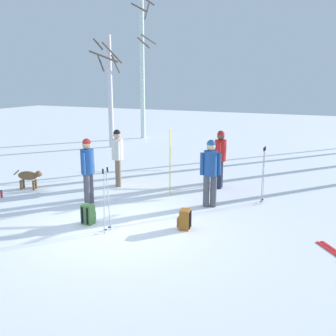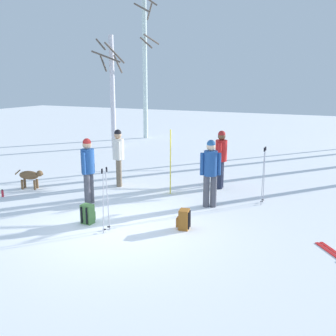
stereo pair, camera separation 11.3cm
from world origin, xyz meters
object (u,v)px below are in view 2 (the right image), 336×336
ski_pair_planted_0 (170,162)px  backpack_0 (88,214)px  dog (30,176)px  backpack_1 (184,220)px  birch_tree_1 (145,65)px  ski_poles_1 (105,198)px  person_2 (88,167)px  person_1 (210,169)px  water_bottle_0 (3,193)px  person_3 (118,154)px  person_0 (221,156)px  birch_tree_0 (112,88)px  ski_poles_0 (264,174)px

ski_pair_planted_0 → backpack_0: 3.07m
dog → backpack_1: (5.30, -0.97, -0.17)m
birch_tree_1 → backpack_1: bearing=-58.0°
birch_tree_1 → dog: bearing=-80.4°
ski_poles_1 → backpack_0: size_ratio=3.15×
person_2 → ski_pair_planted_0: ski_pair_planted_0 is taller
person_1 → ski_poles_1: (-1.44, -2.48, -0.24)m
backpack_0 → backpack_1: same height
dog → ski_pair_planted_0: bearing=18.9°
person_1 → birch_tree_1: (-7.06, 9.63, 2.92)m
backpack_1 → birch_tree_1: bearing=122.0°
person_1 → backpack_0: (-2.09, -2.26, -0.77)m
ski_pair_planted_0 → person_1: bearing=-24.9°
backpack_0 → backpack_1: bearing=16.0°
backpack_1 → water_bottle_0: (-5.43, 0.03, -0.12)m
person_1 → person_2: (-2.91, -1.10, 0.00)m
person_3 → dog: (-2.17, -1.40, -0.59)m
person_1 → backpack_0: bearing=-132.7°
person_0 → person_1: (0.29, -1.77, 0.00)m
person_0 → ski_pair_planted_0: (-1.11, -1.13, -0.08)m
dog → person_2: bearing=-9.5°
dog → birch_tree_1: (-1.75, 10.32, 3.51)m
person_2 → ski_pair_planted_0: 2.31m
birch_tree_0 → person_1: bearing=-42.3°
ski_poles_0 → water_bottle_0: 7.07m
person_2 → water_bottle_0: (-2.53, -0.54, -0.88)m
ski_pair_planted_0 → birch_tree_0: size_ratio=0.36×
person_0 → backpack_0: size_ratio=3.90×
backpack_0 → birch_tree_0: size_ratio=0.09×
backpack_0 → birch_tree_1: bearing=112.7°
person_3 → person_1: bearing=-12.7°
person_1 → water_bottle_0: 5.74m
person_1 → water_bottle_0: (-5.43, -1.63, -0.88)m
ski_poles_1 → backpack_1: bearing=29.7°
person_0 → ski_poles_1: person_0 is taller
person_1 → dog: person_1 is taller
backpack_1 → water_bottle_0: size_ratio=2.12×
water_bottle_0 → birch_tree_0: (-1.64, 8.08, 2.65)m
person_3 → ski_pair_planted_0: bearing=-2.0°
person_3 → birch_tree_1: size_ratio=0.23×
ski_pair_planted_0 → birch_tree_0: birch_tree_0 is taller
person_2 → ski_poles_1: 2.03m
ski_poles_1 → backpack_1: ski_poles_1 is taller
person_3 → birch_tree_0: bearing=124.4°
ski_poles_1 → person_3: bearing=118.0°
ski_poles_1 → birch_tree_0: bearing=122.2°
ski_poles_0 → backpack_1: ski_poles_0 is taller
ski_pair_planted_0 → backpack_1: (1.39, -2.31, -0.69)m
ski_pair_planted_0 → ski_poles_0: bearing=4.4°
ski_poles_1 → birch_tree_1: bearing=114.9°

